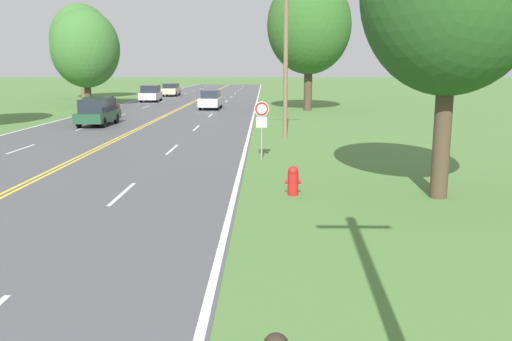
# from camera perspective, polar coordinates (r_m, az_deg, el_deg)

# --- Properties ---
(fire_hydrant) EXTENTS (0.49, 0.33, 0.90)m
(fire_hydrant) POSITION_cam_1_polar(r_m,az_deg,el_deg) (16.38, 3.92, -1.04)
(fire_hydrant) COLOR red
(fire_hydrant) RESTS_ON ground
(traffic_sign) EXTENTS (0.60, 0.10, 2.43)m
(traffic_sign) POSITION_cam_1_polar(r_m,az_deg,el_deg) (22.38, 0.60, 5.75)
(traffic_sign) COLOR gray
(traffic_sign) RESTS_ON ground
(utility_pole_midground) EXTENTS (1.80, 0.24, 8.74)m
(utility_pole_midground) POSITION_cam_1_polar(r_m,az_deg,el_deg) (29.64, 3.15, 12.21)
(utility_pole_midground) COLOR brown
(utility_pole_midground) RESTS_ON ground
(tree_mid_treeline) EXTENTS (6.53, 6.53, 9.32)m
(tree_mid_treeline) POSITION_cam_1_polar(r_m,az_deg,el_deg) (56.04, -17.52, 12.14)
(tree_mid_treeline) COLOR #473828
(tree_mid_treeline) RESTS_ON ground
(tree_right_cluster) EXTENTS (7.29, 7.29, 11.26)m
(tree_right_cluster) POSITION_cam_1_polar(r_m,az_deg,el_deg) (70.34, -17.91, 12.99)
(tree_right_cluster) COLOR brown
(tree_right_cluster) RESTS_ON ground
(tree_far_back) EXTENTS (7.30, 7.30, 11.56)m
(tree_far_back) POSITION_cam_1_polar(r_m,az_deg,el_deg) (48.78, 5.61, 14.95)
(tree_far_back) COLOR #473828
(tree_far_back) RESTS_ON ground
(car_dark_green_suv_nearest) EXTENTS (1.89, 4.51, 1.76)m
(car_dark_green_suv_nearest) POSITION_cam_1_polar(r_m,az_deg,el_deg) (37.39, -16.31, 5.98)
(car_dark_green_suv_nearest) COLOR black
(car_dark_green_suv_nearest) RESTS_ON ground
(car_red_sedan_approaching) EXTENTS (1.98, 4.49, 1.57)m
(car_red_sedan_approaching) POSITION_cam_1_polar(r_m,az_deg,el_deg) (43.73, -16.15, 6.48)
(car_red_sedan_approaching) COLOR black
(car_red_sedan_approaching) RESTS_ON ground
(car_white_sedan_mid_near) EXTENTS (1.85, 4.60, 1.71)m
(car_white_sedan_mid_near) POSITION_cam_1_polar(r_m,az_deg,el_deg) (50.18, -4.79, 7.45)
(car_white_sedan_mid_near) COLOR black
(car_white_sedan_mid_near) RESTS_ON ground
(car_silver_van_mid_far) EXTENTS (2.01, 4.45, 1.80)m
(car_silver_van_mid_far) POSITION_cam_1_polar(r_m,az_deg,el_deg) (61.87, -11.02, 8.00)
(car_silver_van_mid_far) COLOR black
(car_silver_van_mid_far) RESTS_ON ground
(car_champagne_suv_receding) EXTENTS (1.89, 4.64, 1.66)m
(car_champagne_suv_receding) POSITION_cam_1_polar(r_m,az_deg,el_deg) (73.05, -8.93, 8.45)
(car_champagne_suv_receding) COLOR black
(car_champagne_suv_receding) RESTS_ON ground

